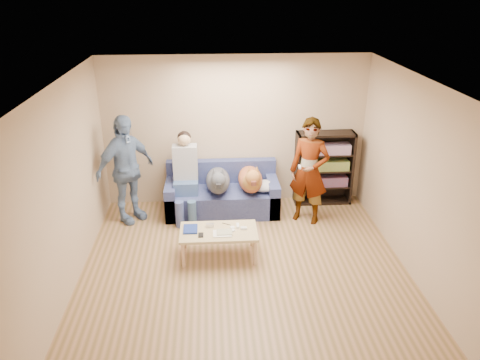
{
  "coord_description": "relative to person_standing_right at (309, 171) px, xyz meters",
  "views": [
    {
      "loc": [
        -0.42,
        -5.19,
        3.73
      ],
      "look_at": [
        0.0,
        1.2,
        0.95
      ],
      "focal_mm": 35.0,
      "sensor_mm": 36.0,
      "label": 1
    }
  ],
  "objects": [
    {
      "name": "camera_silver",
      "position": [
        -1.61,
        -0.9,
        -0.43
      ],
      "size": [
        0.11,
        0.06,
        0.05
      ],
      "primitive_type": "cube",
      "color": "silver",
      "rests_on": "coffee_table"
    },
    {
      "name": "bookshelf",
      "position": [
        0.41,
        0.68,
        -0.19
      ],
      "size": [
        1.0,
        0.34,
        1.3
      ],
      "color": "black",
      "rests_on": "ground"
    },
    {
      "name": "controller_b",
      "position": [
        -1.13,
        -1.0,
        -0.44
      ],
      "size": [
        0.09,
        0.06,
        0.03
      ],
      "primitive_type": "cube",
      "color": "silver",
      "rests_on": "coffee_table"
    },
    {
      "name": "headphone_cup_a",
      "position": [
        -1.29,
        -1.04,
        -0.44
      ],
      "size": [
        0.07,
        0.07,
        0.02
      ],
      "primitive_type": "cylinder",
      "color": "white",
      "rests_on": "coffee_table"
    },
    {
      "name": "notebook_blue",
      "position": [
        -1.89,
        -0.97,
        -0.44
      ],
      "size": [
        0.2,
        0.26,
        0.03
      ],
      "primitive_type": "cube",
      "color": "navy",
      "rests_on": "coffee_table"
    },
    {
      "name": "wall_back",
      "position": [
        -1.14,
        0.85,
        0.43
      ],
      "size": [
        4.5,
        0.0,
        4.5
      ],
      "primitive_type": "plane",
      "rotation": [
        1.57,
        0.0,
        0.0
      ],
      "color": "tan",
      "rests_on": "ground"
    },
    {
      "name": "ground",
      "position": [
        -1.14,
        -1.65,
        -0.87
      ],
      "size": [
        5.0,
        5.0,
        0.0
      ],
      "primitive_type": "plane",
      "color": "brown",
      "rests_on": "ground"
    },
    {
      "name": "wall_left",
      "position": [
        -3.39,
        -1.65,
        0.43
      ],
      "size": [
        0.0,
        5.0,
        5.0
      ],
      "primitive_type": "plane",
      "rotation": [
        1.57,
        0.0,
        1.57
      ],
      "color": "tan",
      "rests_on": "ground"
    },
    {
      "name": "wall_front",
      "position": [
        -1.14,
        -4.15,
        0.43
      ],
      "size": [
        4.5,
        0.0,
        4.5
      ],
      "primitive_type": "plane",
      "rotation": [
        -1.57,
        0.0,
        0.0
      ],
      "color": "tan",
      "rests_on": "ground"
    },
    {
      "name": "wall_right",
      "position": [
        1.11,
        -1.65,
        0.43
      ],
      "size": [
        0.0,
        5.0,
        5.0
      ],
      "primitive_type": "plane",
      "rotation": [
        1.57,
        0.0,
        -1.57
      ],
      "color": "tan",
      "rests_on": "ground"
    },
    {
      "name": "pen_black",
      "position": [
        -1.37,
        -0.84,
        -0.45
      ],
      "size": [
        0.13,
        0.08,
        0.01
      ],
      "primitive_type": "cylinder",
      "rotation": [
        0.0,
        1.57,
        -0.52
      ],
      "color": "black",
      "rests_on": "coffee_table"
    },
    {
      "name": "pen_orange",
      "position": [
        -1.51,
        -1.18,
        -0.45
      ],
      "size": [
        0.13,
        0.06,
        0.01
      ],
      "primitive_type": "cylinder",
      "rotation": [
        0.0,
        1.57,
        0.35
      ],
      "color": "#C1821B",
      "rests_on": "coffee_table"
    },
    {
      "name": "ceiling",
      "position": [
        -1.14,
        -1.65,
        1.73
      ],
      "size": [
        5.0,
        5.0,
        0.0
      ],
      "primitive_type": "plane",
      "rotation": [
        3.14,
        0.0,
        0.0
      ],
      "color": "white",
      "rests_on": "ground"
    },
    {
      "name": "coffee_table",
      "position": [
        -1.49,
        -1.02,
        -0.5
      ],
      "size": [
        1.1,
        0.6,
        0.42
      ],
      "color": "#D3BC82",
      "rests_on": "ground"
    },
    {
      "name": "papers",
      "position": [
        -1.44,
        -1.12,
        -0.45
      ],
      "size": [
        0.26,
        0.2,
        0.02
      ],
      "primitive_type": "cube",
      "color": "white",
      "rests_on": "coffee_table"
    },
    {
      "name": "held_controller",
      "position": [
        -0.2,
        -0.2,
        0.16
      ],
      "size": [
        0.06,
        0.12,
        0.03
      ],
      "primitive_type": "cube",
      "rotation": [
        0.0,
        0.0,
        -0.14
      ],
      "color": "white",
      "rests_on": "person_standing_right"
    },
    {
      "name": "person_standing_left",
      "position": [
        -2.94,
        0.21,
        0.02
      ],
      "size": [
        1.06,
        1.05,
        1.8
      ],
      "primitive_type": "imported",
      "rotation": [
        0.0,
        0.0,
        0.76
      ],
      "color": "#7B98C5",
      "rests_on": "ground"
    },
    {
      "name": "dog_gray",
      "position": [
        -1.46,
        0.27,
        -0.24
      ],
      "size": [
        0.4,
        1.24,
        0.58
      ],
      "color": "#474951",
      "rests_on": "sofa"
    },
    {
      "name": "dog_tan",
      "position": [
        -0.91,
        0.29,
        -0.24
      ],
      "size": [
        0.41,
        1.16,
        0.59
      ],
      "color": "#BE5D3A",
      "rests_on": "sofa"
    },
    {
      "name": "wallet",
      "position": [
        -1.74,
        -1.14,
        -0.45
      ],
      "size": [
        0.07,
        0.12,
        0.02
      ],
      "primitive_type": "cube",
      "color": "black",
      "rests_on": "coffee_table"
    },
    {
      "name": "headphone_cup_b",
      "position": [
        -1.29,
        -0.96,
        -0.44
      ],
      "size": [
        0.07,
        0.07,
        0.02
      ],
      "primitive_type": "cylinder",
      "color": "white",
      "rests_on": "coffee_table"
    },
    {
      "name": "person_standing_right",
      "position": [
        0.0,
        0.0,
        0.0
      ],
      "size": [
        0.76,
        0.67,
        1.75
      ],
      "primitive_type": "imported",
      "rotation": [
        0.0,
        0.0,
        -0.49
      ],
      "color": "gray",
      "rests_on": "ground"
    },
    {
      "name": "controller_a",
      "position": [
        -1.21,
        -0.92,
        -0.44
      ],
      "size": [
        0.04,
        0.13,
        0.03
      ],
      "primitive_type": "cube",
      "color": "white",
      "rests_on": "coffee_table"
    },
    {
      "name": "magazine",
      "position": [
        -1.41,
        -1.1,
        -0.43
      ],
      "size": [
        0.22,
        0.17,
        0.01
      ],
      "primitive_type": "cube",
      "color": "#ABA989",
      "rests_on": "coffee_table"
    },
    {
      "name": "sofa",
      "position": [
        -1.39,
        0.45,
        -0.59
      ],
      "size": [
        1.9,
        0.85,
        0.82
      ],
      "color": "#515B93",
      "rests_on": "ground"
    },
    {
      "name": "person_seated",
      "position": [
        -1.99,
        0.32,
        -0.1
      ],
      "size": [
        0.4,
        0.73,
        1.47
      ],
      "color": "#456899",
      "rests_on": "sofa"
    },
    {
      "name": "blanket",
      "position": [
        -0.68,
        0.29,
        -0.37
      ],
      "size": [
        0.46,
        0.39,
        0.16
      ],
      "primitive_type": "ellipsoid",
      "color": "#A8A8AC",
      "rests_on": "sofa"
    }
  ]
}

